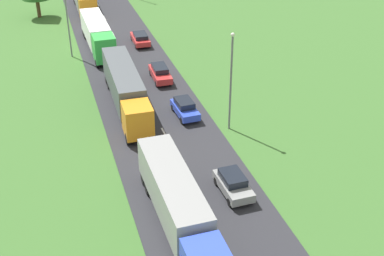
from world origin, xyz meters
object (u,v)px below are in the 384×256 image
car_fourth (160,73)px  truck_third (97,34)px  car_fifth (140,38)px  truck_second (125,88)px  lamppost_second (231,78)px  truck_lead (178,203)px  car_third (185,108)px  car_second (233,184)px  lamppost_third (68,23)px

car_fourth → truck_third: bearing=114.6°
car_fifth → truck_second: bearing=-106.7°
car_fifth → lamppost_second: (3.16, -23.53, 4.24)m
truck_lead → truck_second: (0.02, 18.61, 0.06)m
car_fourth → car_fifth: bearing=88.7°
car_third → car_second: bearing=-90.0°
car_second → truck_second: bearing=107.2°
car_second → car_third: bearing=90.0°
car_third → car_fourth: 8.67m
truck_lead → lamppost_second: (8.18, 11.79, 2.95)m
car_second → car_fourth: 21.36m
car_second → lamppost_second: size_ratio=0.44×
truck_lead → car_fifth: 35.70m
truck_lead → car_second: (4.99, 2.57, -1.24)m
car_fifth → lamppost_third: 9.57m
truck_third → car_second: (5.33, -32.55, -1.19)m
truck_second → lamppost_second: size_ratio=1.60×
truck_lead → car_fourth: (4.77, 23.93, -1.24)m
truck_lead → car_third: (4.99, 15.26, -1.25)m
car_third → car_fourth: car_third is taller
truck_second → lamppost_second: lamppost_second is taller
truck_second → lamppost_third: size_ratio=1.94×
truck_second → truck_third: (-0.36, 16.51, -0.12)m
car_second → lamppost_second: (3.19, 9.22, 4.19)m
truck_lead → car_fourth: size_ratio=2.95×
lamppost_third → car_third: bearing=-64.6°
truck_second → car_third: size_ratio=3.61×
lamppost_second → car_third: bearing=132.6°
truck_second → lamppost_third: (-3.80, 15.16, 2.07)m
car_third → lamppost_second: size_ratio=0.44×
truck_third → car_fifth: (5.36, 0.20, -1.24)m
truck_second → car_fourth: 7.25m
truck_lead → lamppost_third: 34.05m
car_fourth → lamppost_third: size_ratio=0.60×
truck_second → lamppost_second: bearing=-39.9°
truck_lead → lamppost_second: lamppost_second is taller
truck_lead → lamppost_third: size_ratio=1.77×
car_third → lamppost_third: bearing=115.4°
car_fifth → car_fourth: bearing=-91.3°
truck_lead → car_fifth: size_ratio=2.98×
truck_lead → car_fifth: truck_lead is taller
truck_third → lamppost_second: (8.52, -23.32, 3.00)m
truck_third → lamppost_third: size_ratio=1.69×
car_second → lamppost_third: bearing=105.7°
truck_lead → lamppost_second: bearing=55.3°
truck_third → car_fourth: bearing=-65.4°
truck_third → truck_second: bearing=-88.7°
truck_lead → lamppost_second: size_ratio=1.46×
truck_second → car_fourth: truck_second is taller
truck_lead → truck_third: truck_lead is taller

